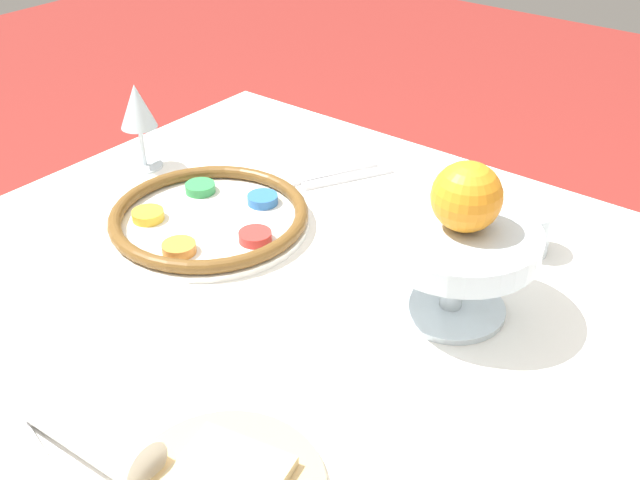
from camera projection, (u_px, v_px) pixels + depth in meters
The scene contains 10 objects.
seder_plate at pixel (209, 217), 1.10m from camera, with size 0.29×0.29×0.03m.
wine_glass at pixel (137, 110), 1.22m from camera, with size 0.06×0.06×0.15m.
fruit_stand at pixel (457, 249), 0.89m from camera, with size 0.20×0.20×0.12m.
orange_fruit at pixel (467, 197), 0.86m from camera, with size 0.08×0.08×0.08m.
napkin_roll at pixel (89, 430), 0.74m from camera, with size 0.17×0.06×0.05m.
cup_near at pixel (435, 207), 1.10m from camera, with size 0.06×0.06×0.06m.
cup_mid at pixel (527, 231), 1.04m from camera, with size 0.06×0.06×0.06m.
fork_left at pixel (334, 172), 1.25m from camera, with size 0.09×0.15×0.01m.
fork_right at pixel (348, 178), 1.24m from camera, with size 0.09×0.15×0.01m.
spoon at pixel (39, 462), 0.73m from camera, with size 0.14×0.05×0.01m.
Camera 1 is at (0.46, -0.54, 1.33)m, focal length 42.00 mm.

